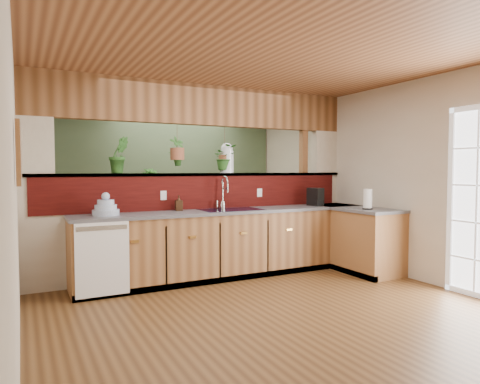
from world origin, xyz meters
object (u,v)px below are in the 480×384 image
paper_towel (368,199)px  glass_jar (227,158)px  faucet (224,191)px  dish_stack (106,208)px  soap_dispenser (179,203)px  shelving_console (122,224)px  coffee_maker (316,198)px

paper_towel → glass_jar: (-1.54, 1.19, 0.57)m
faucet → paper_towel: size_ratio=1.54×
dish_stack → soap_dispenser: dish_stack is taller
paper_towel → dish_stack: bearing=165.8°
soap_dispenser → paper_towel: (2.34, -0.99, 0.03)m
dish_stack → glass_jar: size_ratio=0.73×
soap_dispenser → faucet: bearing=-1.3°
soap_dispenser → shelving_console: (-0.30, 2.10, -0.50)m
soap_dispenser → coffee_maker: 2.08m
coffee_maker → shelving_console: 3.34m
glass_jar → faucet: bearing=-124.8°
faucet → shelving_console: 2.41m
glass_jar → paper_towel: bearing=-37.6°
paper_towel → coffee_maker: bearing=109.1°
soap_dispenser → shelving_console: 2.18m
dish_stack → paper_towel: size_ratio=1.05×
paper_towel → shelving_console: (-2.64, 3.09, -0.53)m
soap_dispenser → shelving_console: soap_dispenser is taller
faucet → soap_dispenser: bearing=178.7°
faucet → coffee_maker: (1.42, -0.19, -0.12)m
dish_stack → shelving_console: (0.65, 2.26, -0.48)m
paper_towel → shelving_console: size_ratio=0.22×
dish_stack → soap_dispenser: 0.96m
shelving_console → faucet: bearing=-51.0°
soap_dispenser → shelving_console: size_ratio=0.15×
coffee_maker → paper_towel: 0.83m
dish_stack → glass_jar: glass_jar is taller
faucet → dish_stack: bearing=-175.1°
paper_towel → glass_jar: size_ratio=0.69×
soap_dispenser → glass_jar: bearing=14.4°
coffee_maker → shelving_console: coffee_maker is taller
shelving_console → dish_stack: bearing=-91.1°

